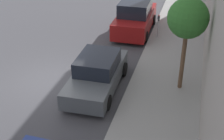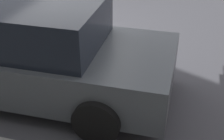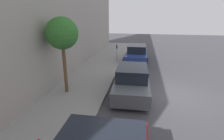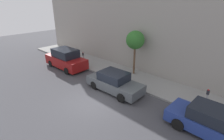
{
  "view_description": "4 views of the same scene",
  "coord_description": "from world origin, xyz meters",
  "px_view_note": "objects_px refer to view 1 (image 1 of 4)",
  "views": [
    {
      "loc": [
        5.95,
        -11.02,
        7.41
      ],
      "look_at": [
        2.86,
        0.03,
        1.0
      ],
      "focal_mm": 50.0,
      "sensor_mm": 36.0,
      "label": 1
    },
    {
      "loc": [
        6.01,
        2.48,
        2.99
      ],
      "look_at": [
        2.83,
        1.56,
        1.0
      ],
      "focal_mm": 50.0,
      "sensor_mm": 36.0,
      "label": 2
    },
    {
      "loc": [
        1.71,
        9.03,
        4.22
      ],
      "look_at": [
        3.46,
        -0.76,
        1.0
      ],
      "focal_mm": 28.0,
      "sensor_mm": 36.0,
      "label": 3
    },
    {
      "loc": [
        -6.58,
        -8.02,
        6.61
      ],
      "look_at": [
        3.38,
        1.42,
        1.0
      ],
      "focal_mm": 28.0,
      "sensor_mm": 36.0,
      "label": 4
    }
  ],
  "objects_px": {
    "street_tree": "(188,19)",
    "parked_sedan_second": "(97,73)",
    "parking_meter_far": "(158,24)",
    "parked_suv_third": "(135,17)"
  },
  "relations": [
    {
      "from": "street_tree",
      "to": "parked_sedan_second",
      "type": "bearing_deg",
      "value": -167.38
    },
    {
      "from": "parked_sedan_second",
      "to": "parking_meter_far",
      "type": "bearing_deg",
      "value": 73.86
    },
    {
      "from": "parking_meter_far",
      "to": "street_tree",
      "type": "distance_m",
      "value": 6.01
    },
    {
      "from": "parked_sedan_second",
      "to": "parking_meter_far",
      "type": "height_order",
      "value": "parked_sedan_second"
    },
    {
      "from": "parking_meter_far",
      "to": "street_tree",
      "type": "bearing_deg",
      "value": -71.73
    },
    {
      "from": "parked_suv_third",
      "to": "street_tree",
      "type": "relative_size",
      "value": 1.22
    },
    {
      "from": "parked_sedan_second",
      "to": "parked_suv_third",
      "type": "bearing_deg",
      "value": 88.31
    },
    {
      "from": "parking_meter_far",
      "to": "parked_suv_third",
      "type": "bearing_deg",
      "value": 151.28
    },
    {
      "from": "parked_suv_third",
      "to": "parking_meter_far",
      "type": "distance_m",
      "value": 1.77
    },
    {
      "from": "parked_sedan_second",
      "to": "parked_suv_third",
      "type": "distance_m",
      "value": 6.91
    }
  ]
}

